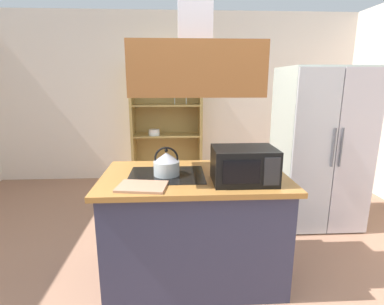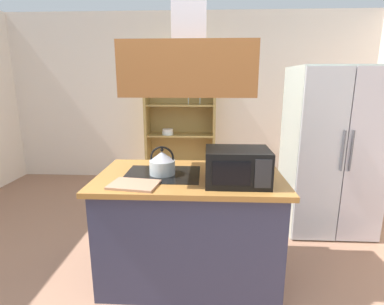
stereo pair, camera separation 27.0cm
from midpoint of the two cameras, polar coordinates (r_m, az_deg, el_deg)
name	(u,v)px [view 1 (the left image)]	position (r m, az deg, el deg)	size (l,w,h in m)	color
ground_plane	(176,294)	(2.60, -6.37, -25.49)	(7.80, 7.80, 0.00)	#926952
wall_back	(175,99)	(5.03, -4.90, 10.28)	(6.00, 0.12, 2.70)	silver
kitchen_island	(194,225)	(2.56, -2.68, -13.87)	(1.48, 0.89, 0.90)	#32334D
range_hood	(195,56)	(2.28, -3.06, 17.94)	(0.90, 0.70, 1.17)	brown
refrigerator	(318,148)	(3.63, 21.19, 0.85)	(0.90, 0.77, 1.79)	#B3C0B5
dish_cabinet	(167,130)	(4.87, -6.45, 4.33)	(1.12, 0.40, 1.94)	#A68646
kettle	(166,164)	(2.37, -8.19, -2.16)	(0.21, 0.21, 0.23)	silver
cutting_board	(142,187)	(2.16, -13.15, -6.44)	(0.34, 0.24, 0.02)	#A87B60
microwave	(244,165)	(2.20, 6.50, -2.46)	(0.46, 0.35, 0.26)	black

